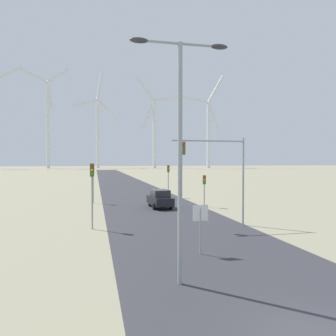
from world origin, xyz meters
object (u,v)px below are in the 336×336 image
(traffic_light_post_near_right, at_px, (204,184))
(wind_turbine_center, at_px, (98,126))
(stop_sign_near, at_px, (200,220))
(traffic_light_post_near_left, at_px, (92,181))
(traffic_light_post_mid_right, at_px, (168,174))
(car_approaching, at_px, (160,199))
(traffic_light_mast_overhead, at_px, (219,162))
(wind_turbine_right, at_px, (154,126))
(wind_turbine_left, at_px, (48,117))
(wind_turbine_far_right, at_px, (208,127))
(traffic_light_post_mid_left, at_px, (93,175))
(streetlamp, at_px, (180,129))

(traffic_light_post_near_right, relative_size, wind_turbine_center, 0.05)
(stop_sign_near, xyz_separation_m, traffic_light_post_near_left, (-5.37, 7.41, 1.56))
(traffic_light_post_mid_right, relative_size, car_approaching, 0.98)
(traffic_light_post_near_left, relative_size, traffic_light_mast_overhead, 0.71)
(traffic_light_post_mid_right, distance_m, wind_turbine_right, 175.56)
(wind_turbine_left, height_order, wind_turbine_far_right, wind_turbine_left)
(traffic_light_post_near_left, height_order, traffic_light_post_mid_left, traffic_light_post_near_left)
(traffic_light_post_mid_right, height_order, wind_turbine_far_right, wind_turbine_far_right)
(traffic_light_mast_overhead, bearing_deg, wind_turbine_center, 91.89)
(traffic_light_post_near_left, xyz_separation_m, wind_turbine_far_right, (74.67, 185.56, 24.48))
(traffic_light_post_mid_left, xyz_separation_m, car_approaching, (6.56, -5.00, -2.19))
(streetlamp, bearing_deg, wind_turbine_far_right, 70.06)
(wind_turbine_left, height_order, wind_turbine_center, wind_turbine_left)
(streetlamp, relative_size, car_approaching, 2.18)
(traffic_light_post_near_left, xyz_separation_m, traffic_light_post_mid_left, (-0.01, 14.06, -0.20))
(traffic_light_post_near_right, height_order, wind_turbine_right, wind_turbine_right)
(traffic_light_post_mid_right, height_order, traffic_light_mast_overhead, traffic_light_mast_overhead)
(wind_turbine_far_right, bearing_deg, wind_turbine_right, 173.77)
(traffic_light_mast_overhead, bearing_deg, wind_turbine_right, 81.15)
(traffic_light_post_mid_left, bearing_deg, wind_turbine_far_right, 66.47)
(traffic_light_mast_overhead, bearing_deg, traffic_light_post_near_right, 77.30)
(stop_sign_near, height_order, wind_turbine_left, wind_turbine_left)
(wind_turbine_far_right, bearing_deg, wind_turbine_left, 173.36)
(traffic_light_post_near_right, bearing_deg, traffic_light_post_near_left, -142.17)
(car_approaching, height_order, wind_turbine_far_right, wind_turbine_far_right)
(traffic_light_post_mid_right, xyz_separation_m, wind_turbine_right, (29.13, 171.37, 24.54))
(traffic_light_post_mid_left, relative_size, traffic_light_mast_overhead, 0.66)
(traffic_light_post_near_left, distance_m, traffic_light_post_mid_left, 14.06)
(traffic_light_post_near_left, xyz_separation_m, traffic_light_post_near_right, (11.07, 8.59, -0.92))
(traffic_light_post_near_right, bearing_deg, wind_turbine_far_right, 70.23)
(streetlamp, xyz_separation_m, wind_turbine_center, (-1.24, 216.30, 22.67))
(traffic_light_post_near_right, distance_m, wind_turbine_right, 184.71)
(traffic_light_post_near_right, xyz_separation_m, wind_turbine_left, (-40.01, 189.03, 30.15))
(streetlamp, bearing_deg, traffic_light_post_mid_right, 78.19)
(stop_sign_near, xyz_separation_m, traffic_light_post_near_right, (5.70, 16.00, 0.64))
(traffic_light_post_near_right, xyz_separation_m, traffic_light_post_mid_left, (-11.07, 5.47, 0.71))
(stop_sign_near, distance_m, car_approaching, 16.53)
(traffic_light_post_near_left, relative_size, wind_turbine_far_right, 0.07)
(traffic_light_post_mid_right, bearing_deg, traffic_light_mast_overhead, -91.61)
(car_approaching, bearing_deg, wind_turbine_left, 100.66)
(traffic_light_post_near_right, distance_m, wind_turbine_left, 195.56)
(streetlamp, distance_m, traffic_light_post_mid_left, 25.47)
(stop_sign_near, distance_m, traffic_light_mast_overhead, 7.89)
(traffic_light_post_mid_right, height_order, wind_turbine_right, wind_turbine_right)
(stop_sign_near, height_order, wind_turbine_right, wind_turbine_right)
(streetlamp, distance_m, traffic_light_post_mid_right, 29.92)
(traffic_light_post_near_left, height_order, wind_turbine_left, wind_turbine_left)
(wind_turbine_center, bearing_deg, streetlamp, -89.67)
(traffic_light_post_near_right, relative_size, traffic_light_post_mid_left, 0.77)
(traffic_light_post_near_left, relative_size, wind_turbine_right, 0.07)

